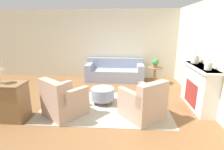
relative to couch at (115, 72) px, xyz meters
The scene contains 14 objects.
ground_plane 2.52m from the couch, 92.89° to the right, with size 16.00×16.00×0.00m, color brown.
wall_back 1.20m from the couch, 103.88° to the left, with size 9.89×0.12×2.80m.
wall_right 3.74m from the couch, 44.10° to the right, with size 0.12×9.28×2.80m.
rug 2.52m from the couch, 92.89° to the right, with size 3.34×2.09×0.01m.
couch is the anchor object (origin of this frame).
armchair_left 3.20m from the couch, 109.84° to the right, with size 1.17×1.17×0.93m.
armchair_right 3.13m from the couch, 74.51° to the right, with size 1.17×1.17×0.93m.
ottoman_table 2.27m from the couch, 95.46° to the right, with size 0.65×0.65×0.44m.
side_table 1.58m from the couch, ahead, with size 0.57×0.57×0.62m.
fireplace 3.30m from the couch, 45.01° to the right, with size 0.44×1.55×1.13m.
dresser 4.06m from the couch, 126.13° to the right, with size 1.06×0.54×0.88m.
vase_mantel_near 3.15m from the couch, 39.87° to the right, with size 0.21×0.21×0.30m.
vase_mantel_far 3.69m from the couch, 49.70° to the right, with size 0.17×0.17×0.26m.
potted_plant_on_side_table 1.65m from the couch, ahead, with size 0.25×0.25×0.33m.
Camera 1 is at (0.48, -4.32, 2.09)m, focal length 28.00 mm.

